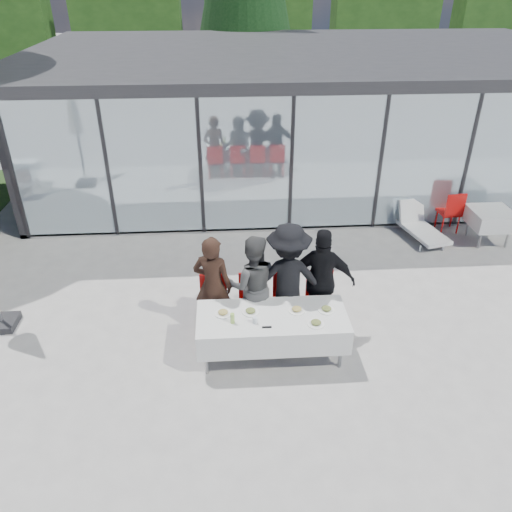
{
  "coord_description": "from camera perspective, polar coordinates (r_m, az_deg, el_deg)",
  "views": [
    {
      "loc": [
        -0.42,
        -6.14,
        5.26
      ],
      "look_at": [
        0.08,
        1.2,
        0.99
      ],
      "focal_mm": 35.0,
      "sensor_mm": 36.0,
      "label": 1
    }
  ],
  "objects": [
    {
      "name": "spare_chair_b",
      "position": [
        12.03,
        21.45,
        4.86
      ],
      "size": [
        0.47,
        0.47,
        0.97
      ],
      "color": "red",
      "rests_on": "ground"
    },
    {
      "name": "juice_bottle",
      "position": [
        7.32,
        -2.71,
        -7.13
      ],
      "size": [
        0.06,
        0.06,
        0.16
      ],
      "primitive_type": "cylinder",
      "color": "#9BC552",
      "rests_on": "dining_table"
    },
    {
      "name": "plate_d",
      "position": [
        7.66,
        8.05,
        -6.03
      ],
      "size": [
        0.25,
        0.25,
        0.07
      ],
      "color": "white",
      "rests_on": "dining_table"
    },
    {
      "name": "diner_c",
      "position": [
        7.97,
        3.67,
        -2.63
      ],
      "size": [
        1.32,
        1.32,
        1.91
      ],
      "primitive_type": "imported",
      "rotation": [
        0.0,
        0.0,
        3.07
      ],
      "color": "black",
      "rests_on": "ground"
    },
    {
      "name": "diner_chair_d",
      "position": [
        8.34,
        7.28,
        -4.61
      ],
      "size": [
        0.44,
        0.44,
        0.97
      ],
      "color": "red",
      "rests_on": "ground"
    },
    {
      "name": "diner_chair_b",
      "position": [
        8.21,
        -0.4,
        -4.94
      ],
      "size": [
        0.44,
        0.44,
        0.97
      ],
      "color": "red",
      "rests_on": "ground"
    },
    {
      "name": "plate_extra",
      "position": [
        7.36,
        6.87,
        -7.61
      ],
      "size": [
        0.25,
        0.25,
        0.07
      ],
      "color": "white",
      "rests_on": "dining_table"
    },
    {
      "name": "dining_table",
      "position": [
        7.63,
        1.84,
        -8.09
      ],
      "size": [
        2.26,
        0.96,
        0.75
      ],
      "color": "silver",
      "rests_on": "ground"
    },
    {
      "name": "folded_eyeglasses",
      "position": [
        7.27,
        1.24,
        -8.13
      ],
      "size": [
        0.14,
        0.03,
        0.01
      ],
      "primitive_type": "cube",
      "color": "black",
      "rests_on": "dining_table"
    },
    {
      "name": "pavilion",
      "position": [
        14.84,
        5.9,
        17.87
      ],
      "size": [
        14.8,
        8.8,
        3.44
      ],
      "color": "gray",
      "rests_on": "ground"
    },
    {
      "name": "lounger",
      "position": [
        11.74,
        18.21,
        3.32
      ],
      "size": [
        0.89,
        1.43,
        0.72
      ],
      "color": "white",
      "rests_on": "ground"
    },
    {
      "name": "diner_d",
      "position": [
        8.08,
        7.54,
        -2.79
      ],
      "size": [
        1.26,
        1.26,
        1.8
      ],
      "primitive_type": "imported",
      "rotation": [
        0.0,
        0.0,
        2.92
      ],
      "color": "black",
      "rests_on": "ground"
    },
    {
      "name": "diner_b",
      "position": [
        7.97,
        -0.37,
        -3.32
      ],
      "size": [
        0.88,
        0.88,
        1.73
      ],
      "primitive_type": "imported",
      "rotation": [
        0.0,
        0.0,
        3.1
      ],
      "color": "#4D4D4D",
      "rests_on": "ground"
    },
    {
      "name": "ground",
      "position": [
        8.09,
        0.03,
        -10.37
      ],
      "size": [
        90.0,
        90.0,
        0.0
      ],
      "primitive_type": "plane",
      "color": "#A4A09B",
      "rests_on": "ground"
    },
    {
      "name": "spare_table_right",
      "position": [
        11.93,
        25.23,
        3.91
      ],
      "size": [
        0.86,
        0.86,
        0.74
      ],
      "color": "silver",
      "rests_on": "ground"
    },
    {
      "name": "diner_chair_c",
      "position": [
        8.26,
        3.51,
        -4.78
      ],
      "size": [
        0.44,
        0.44,
        0.97
      ],
      "color": "red",
      "rests_on": "ground"
    },
    {
      "name": "diner_a",
      "position": [
        7.96,
        -4.94,
        -3.42
      ],
      "size": [
        0.8,
        0.8,
        1.75
      ],
      "primitive_type": "imported",
      "rotation": [
        0.0,
        0.0,
        2.83
      ],
      "color": "#311E16",
      "rests_on": "ground"
    },
    {
      "name": "diner_chair_a",
      "position": [
        8.21,
        -4.84,
        -5.1
      ],
      "size": [
        0.44,
        0.44,
        0.97
      ],
      "color": "red",
      "rests_on": "ground"
    },
    {
      "name": "plate_c",
      "position": [
        7.6,
        4.68,
        -6.13
      ],
      "size": [
        0.25,
        0.25,
        0.07
      ],
      "color": "white",
      "rests_on": "dining_table"
    },
    {
      "name": "drinking_glasses",
      "position": [
        7.33,
        -0.12,
        -7.33
      ],
      "size": [
        0.07,
        0.07,
        0.1
      ],
      "color": "silver",
      "rests_on": "dining_table"
    },
    {
      "name": "plate_b",
      "position": [
        7.54,
        -0.63,
        -6.33
      ],
      "size": [
        0.25,
        0.25,
        0.07
      ],
      "color": "white",
      "rests_on": "dining_table"
    },
    {
      "name": "treeline",
      "position": [
        34.31,
        -7.16,
        24.8
      ],
      "size": [
        62.5,
        2.0,
        4.4
      ],
      "color": "#163310",
      "rests_on": "ground"
    },
    {
      "name": "plate_a",
      "position": [
        7.53,
        -3.79,
        -6.48
      ],
      "size": [
        0.25,
        0.25,
        0.07
      ],
      "color": "white",
      "rests_on": "dining_table"
    }
  ]
}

